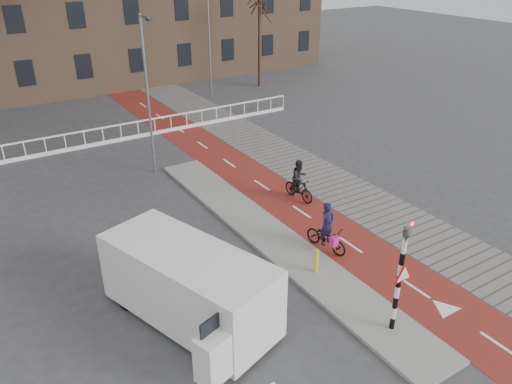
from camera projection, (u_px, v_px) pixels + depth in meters
ground at (358, 287)px, 15.95m from camera, size 120.00×120.00×0.00m
bike_lane at (240, 170)px, 24.23m from camera, size 2.50×60.00×0.01m
sidewalk at (286, 158)px, 25.57m from camera, size 3.00×60.00×0.01m
curb_island at (271, 236)px, 18.61m from camera, size 1.80×16.00×0.12m
traffic_signal at (400, 274)px, 13.25m from camera, size 0.80×0.80×3.68m
bollard at (316, 260)px, 16.34m from camera, size 0.12×0.12×0.85m
cyclist_near at (327, 234)px, 17.67m from camera, size 0.94×1.84×1.85m
cyclist_far at (299, 183)px, 21.13m from camera, size 0.82×1.70×1.80m
van at (189, 285)px, 14.10m from camera, size 3.69×5.74×2.29m
railing at (66, 146)px, 26.29m from camera, size 28.00×0.10×0.99m
tree_right at (260, 37)px, 37.06m from camera, size 0.26×0.26×7.35m
streetlight_near at (148, 98)px, 22.48m from camera, size 0.12×0.12×7.26m
streetlight_right at (209, 35)px, 34.15m from camera, size 0.12×0.12×8.54m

